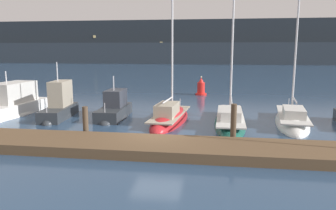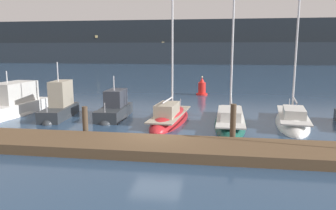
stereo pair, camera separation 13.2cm
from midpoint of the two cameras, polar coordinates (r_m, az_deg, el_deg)
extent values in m
plane|color=navy|center=(16.46, -1.78, -6.35)|extent=(400.00, 400.00, 0.00)
cube|color=brown|center=(14.86, -2.94, -7.26)|extent=(32.03, 2.80, 0.45)
cylinder|color=#4C3D2D|center=(17.32, -14.00, -2.98)|extent=(0.28, 0.28, 1.67)
cylinder|color=#4C3D2D|center=(15.98, 11.47, -3.36)|extent=(0.28, 0.28, 1.99)
ellipsoid|color=white|center=(25.27, -25.89, -1.61)|extent=(3.10, 7.63, 1.09)
cube|color=white|center=(25.20, -25.96, -0.69)|extent=(2.84, 6.87, 0.82)
cube|color=silver|center=(25.61, -25.10, 2.05)|extent=(1.96, 3.40, 1.40)
cube|color=black|center=(26.76, -23.17, 2.94)|extent=(1.52, 0.39, 0.62)
cylinder|color=silver|center=(25.04, -26.13, 4.38)|extent=(0.07, 0.07, 0.83)
ellipsoid|color=#2D3338|center=(23.10, -18.18, -2.10)|extent=(1.98, 4.83, 1.29)
cube|color=#2D3338|center=(23.03, -18.23, -1.20)|extent=(1.82, 4.35, 0.74)
cube|color=#A39984|center=(23.27, -17.99, 1.95)|extent=(1.22, 2.16, 1.69)
cube|color=black|center=(24.11, -17.26, 2.86)|extent=(0.91, 0.41, 0.75)
cylinder|color=silver|center=(22.78, -18.52, 5.51)|extent=(0.07, 0.07, 1.27)
cylinder|color=silver|center=(21.11, -20.19, -0.44)|extent=(0.04, 0.04, 0.60)
ellipsoid|color=#2D3338|center=(22.21, -9.15, -2.20)|extent=(1.76, 4.65, 1.17)
cube|color=#2D3338|center=(22.14, -9.18, -1.27)|extent=(1.62, 4.18, 0.73)
cube|color=#333842|center=(22.42, -8.91, 1.25)|extent=(1.17, 2.05, 1.10)
cube|color=black|center=(23.27, -8.29, 1.99)|extent=(0.99, 0.25, 0.49)
cylinder|color=silver|center=(21.94, -9.25, 3.76)|extent=(0.07, 0.07, 0.96)
cylinder|color=silver|center=(20.20, -10.77, -0.46)|extent=(0.04, 0.04, 0.60)
ellipsoid|color=red|center=(20.85, 0.57, -2.86)|extent=(2.49, 7.06, 1.56)
cube|color=#A39984|center=(20.75, 0.57, -1.57)|extent=(2.09, 5.93, 0.08)
cube|color=#A39984|center=(19.88, 0.02, -0.83)|extent=(1.32, 2.31, 0.77)
cylinder|color=silver|center=(20.88, 0.95, 9.18)|extent=(0.12, 0.12, 7.73)
cylinder|color=silver|center=(19.94, 0.14, 0.88)|extent=(0.31, 2.43, 0.09)
cylinder|color=silver|center=(23.77, 2.36, 0.50)|extent=(0.04, 0.04, 0.50)
ellipsoid|color=#195647|center=(20.58, 10.93, -3.22)|extent=(2.09, 8.11, 1.23)
cube|color=silver|center=(20.47, 10.98, -1.81)|extent=(1.75, 6.81, 0.08)
cube|color=silver|center=(19.46, 11.04, -1.46)|extent=(1.19, 2.61, 0.55)
cylinder|color=silver|center=(20.75, 11.47, 13.51)|extent=(0.12, 0.12, 10.94)
cylinder|color=silver|center=(18.96, 11.14, 0.99)|extent=(0.19, 3.93, 0.09)
cylinder|color=silver|center=(24.08, 10.91, 0.54)|extent=(0.04, 0.04, 0.50)
ellipsoid|color=white|center=(21.64, 20.96, -3.06)|extent=(2.90, 7.37, 1.57)
cube|color=silver|center=(21.52, 21.05, -1.57)|extent=(2.44, 6.19, 0.08)
cube|color=silver|center=(20.62, 21.28, -1.20)|extent=(1.47, 2.43, 0.52)
cylinder|color=silver|center=(21.73, 21.76, 11.62)|extent=(0.12, 0.12, 9.89)
cylinder|color=silver|center=(20.57, 21.39, 0.85)|extent=(0.46, 2.71, 0.09)
cylinder|color=silver|center=(24.72, 20.53, 0.46)|extent=(0.04, 0.04, 0.50)
cylinder|color=red|center=(32.75, 6.02, 1.90)|extent=(1.12, 1.12, 0.16)
cylinder|color=red|center=(32.67, 6.04, 2.98)|extent=(0.74, 0.74, 1.08)
cone|color=red|center=(32.58, 6.07, 4.36)|extent=(0.52, 0.52, 0.50)
sphere|color=#F9EAB7|center=(32.56, 6.08, 4.88)|extent=(0.16, 0.16, 0.16)
cube|color=#232B33|center=(108.87, 7.36, 10.84)|extent=(240.00, 16.00, 13.11)
cube|color=#2C363F|center=(99.60, 1.64, 9.01)|extent=(144.00, 10.00, 6.15)
cube|color=#F4DB8C|center=(101.46, 15.48, 8.09)|extent=(0.80, 0.10, 0.80)
cube|color=#F4DB8C|center=(102.20, -0.85, 10.73)|extent=(0.80, 0.10, 0.80)
cube|color=#F4DB8C|center=(104.24, -6.18, 10.06)|extent=(0.80, 0.10, 0.80)
cube|color=#F4DB8C|center=(107.88, -12.34, 11.56)|extent=(0.80, 0.10, 0.80)
cube|color=#F4DB8C|center=(102.36, -1.32, 8.80)|extent=(0.80, 0.10, 0.80)
camera|label=1|loc=(0.07, -89.81, 0.03)|focal=35.00mm
camera|label=2|loc=(0.07, 90.19, -0.03)|focal=35.00mm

